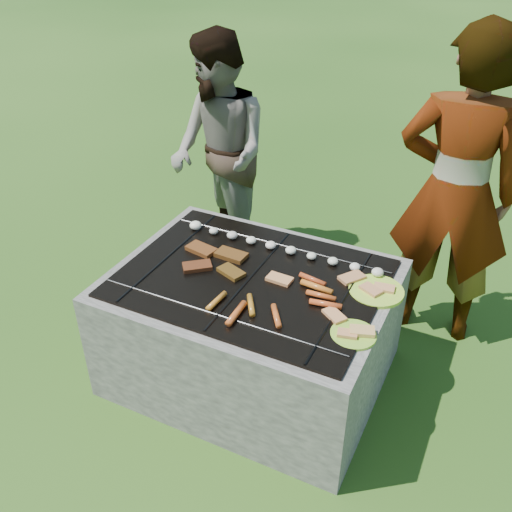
{
  "coord_description": "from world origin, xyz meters",
  "views": [
    {
      "loc": [
        0.99,
        -1.97,
        2.15
      ],
      "look_at": [
        0.0,
        0.05,
        0.7
      ],
      "focal_mm": 40.0,
      "sensor_mm": 36.0,
      "label": 1
    }
  ],
  "objects": [
    {
      "name": "bread_on_grate",
      "position": [
        0.33,
        0.06,
        0.62
      ],
      "size": [
        0.44,
        0.42,
        0.02
      ],
      "color": "tan",
      "rests_on": "fire_pit"
    },
    {
      "name": "bystander",
      "position": [
        -0.7,
        0.95,
        0.75
      ],
      "size": [
        0.92,
        0.89,
        1.49
      ],
      "primitive_type": "imported",
      "rotation": [
        0.0,
        0.0,
        -0.66
      ],
      "color": "#AB998E",
      "rests_on": "ground"
    },
    {
      "name": "cook",
      "position": [
        0.75,
        0.81,
        0.85
      ],
      "size": [
        0.66,
        0.46,
        1.71
      ],
      "primitive_type": "imported",
      "rotation": [
        0.0,
        0.0,
        3.23
      ],
      "color": "#A7988B",
      "rests_on": "ground"
    },
    {
      "name": "fire_pit",
      "position": [
        0.0,
        0.0,
        0.28
      ],
      "size": [
        1.3,
        1.0,
        0.62
      ],
      "color": "gray",
      "rests_on": "ground"
    },
    {
      "name": "plate_near",
      "position": [
        0.56,
        -0.18,
        0.61
      ],
      "size": [
        0.21,
        0.21,
        0.03
      ],
      "color": "#CAF33A",
      "rests_on": "fire_pit"
    },
    {
      "name": "lawn",
      "position": [
        0.0,
        0.0,
        0.0
      ],
      "size": [
        60.0,
        60.0,
        0.0
      ],
      "primitive_type": "plane",
      "color": "#1D4310",
      "rests_on": "ground"
    },
    {
      "name": "pork_slabs",
      "position": [
        -0.22,
        0.05,
        0.62
      ],
      "size": [
        0.39,
        0.28,
        0.02
      ],
      "color": "#A0511D",
      "rests_on": "fire_pit"
    },
    {
      "name": "plate_far",
      "position": [
        0.56,
        0.15,
        0.61
      ],
      "size": [
        0.26,
        0.26,
        0.03
      ],
      "color": "#FFFA3C",
      "rests_on": "fire_pit"
    },
    {
      "name": "mushrooms",
      "position": [
        0.0,
        0.27,
        0.63
      ],
      "size": [
        1.06,
        0.06,
        0.04
      ],
      "color": "white",
      "rests_on": "fire_pit"
    },
    {
      "name": "sausages",
      "position": [
        0.21,
        -0.12,
        0.63
      ],
      "size": [
        0.53,
        0.49,
        0.03
      ],
      "color": "orange",
      "rests_on": "fire_pit"
    }
  ]
}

